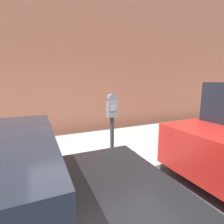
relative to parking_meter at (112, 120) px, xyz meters
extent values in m
plane|color=#47474C|center=(-0.26, -1.19, -1.05)|extent=(60.00, 60.00, 0.00)
cube|color=#ADAAA3|center=(-0.26, 1.01, -1.00)|extent=(24.00, 2.80, 0.11)
cube|color=#935642|center=(-0.26, 2.98, 1.80)|extent=(24.00, 0.30, 5.71)
cylinder|color=#2D2D30|center=(0.00, 0.00, -0.44)|extent=(0.08, 0.08, 1.00)
cube|color=slate|center=(0.00, 0.00, 0.21)|extent=(0.19, 0.12, 0.31)
cube|color=gray|center=(0.00, -0.06, 0.24)|extent=(0.11, 0.01, 0.11)
cylinder|color=slate|center=(0.00, 0.00, 0.42)|extent=(0.17, 0.09, 0.17)
cylinder|color=black|center=(-0.99, -0.96, -0.73)|extent=(0.66, 0.23, 0.66)
cylinder|color=black|center=(1.70, -0.56, -0.71)|extent=(0.69, 0.23, 0.68)
camera|label=1|loc=(-1.36, -3.01, 0.75)|focal=28.00mm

